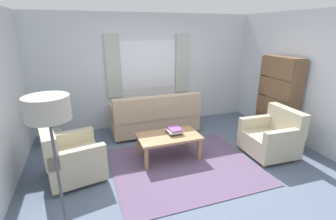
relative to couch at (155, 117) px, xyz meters
The scene contains 13 objects.
ground_plane 1.60m from the couch, 88.17° to the right, with size 6.24×6.24×0.00m, color slate.
wall_back 1.17m from the couch, 85.97° to the left, with size 5.32×0.12×2.60m, color silver.
wall_right 3.26m from the couch, 29.84° to the right, with size 0.12×4.40×2.60m, color silver.
window_with_curtains 1.25m from the couch, 85.43° to the left, with size 1.98×0.07×1.40m.
area_rug 1.60m from the couch, 88.17° to the right, with size 2.41×2.05×0.01m, color #604C6B.
couch is the anchor object (origin of this frame).
armchair_left 2.17m from the couch, 143.98° to the right, with size 0.97×0.98×0.88m.
armchair_right 2.43m from the couch, 44.13° to the right, with size 0.85×0.87×0.88m.
coffee_table 1.17m from the couch, 94.73° to the right, with size 1.10×0.64×0.44m.
book_stack_on_table 1.13m from the couch, 88.55° to the right, with size 0.27×0.30×0.10m.
potted_plant 2.16m from the couch, behind, with size 1.10×0.98×1.08m.
bookshelf 2.66m from the couch, 23.42° to the right, with size 0.30×0.94×1.72m.
standing_lamp 3.20m from the couch, 126.52° to the right, with size 0.43×0.43×1.64m.
Camera 1 is at (-1.50, -3.40, 2.25)m, focal length 26.25 mm.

